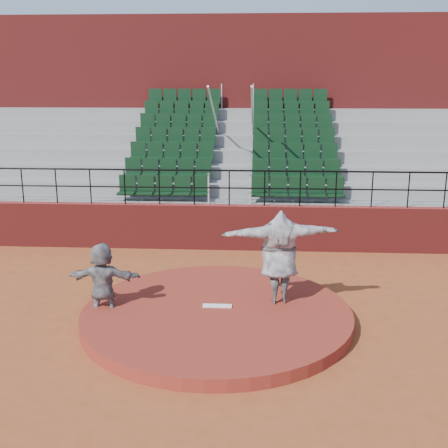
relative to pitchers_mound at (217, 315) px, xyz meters
The scene contains 9 objects.
ground 0.12m from the pitchers_mound, ahead, with size 90.00×90.00×0.00m, color brown.
pitchers_mound is the anchor object (origin of this frame).
pitching_rubber 0.21m from the pitchers_mound, 90.00° to the left, with size 0.60×0.15×0.03m, color white.
boundary_wall 5.03m from the pitchers_mound, 90.00° to the left, with size 24.00×0.30×1.30m, color maroon.
wall_railing 5.35m from the pitchers_mound, 90.00° to the left, with size 24.04×0.05×1.03m.
seating_deck 8.75m from the pitchers_mound, 90.00° to the left, with size 24.00×5.97×4.63m.
press_box_facade 13.06m from the pitchers_mound, 90.00° to the left, with size 24.00×3.00×7.10m, color maroon.
pitcher 1.76m from the pitchers_mound, 21.88° to the left, with size 2.44×0.66×1.98m, color black.
fielder 2.44m from the pitchers_mound, behind, with size 1.50×0.48×1.61m, color black.
Camera 1 is at (0.78, -10.60, 4.85)m, focal length 45.00 mm.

